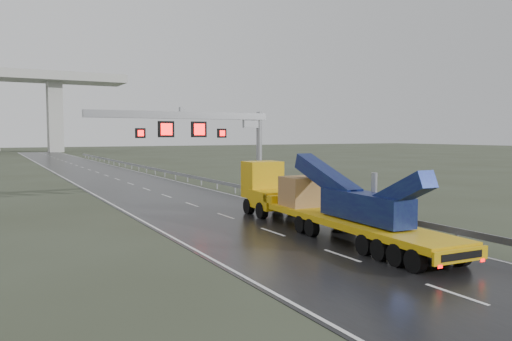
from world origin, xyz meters
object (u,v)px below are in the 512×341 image
heavy_haul_truck (312,200)px  striped_barrier (264,194)px  exit_sign_pair (306,184)px  sign_gantry (207,131)px

heavy_haul_truck → striped_barrier: heavy_haul_truck is taller
striped_barrier → exit_sign_pair: bearing=-74.0°
heavy_haul_truck → exit_sign_pair: 8.64m
heavy_haul_truck → exit_sign_pair: bearing=61.2°
exit_sign_pair → striped_barrier: (-1.10, 4.34, -1.10)m
sign_gantry → striped_barrier: size_ratio=13.24×
heavy_haul_truck → striped_barrier: size_ratio=16.08×
sign_gantry → exit_sign_pair: size_ratio=6.28×
sign_gantry → heavy_haul_truck: size_ratio=0.82×
sign_gantry → striped_barrier: 6.84m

